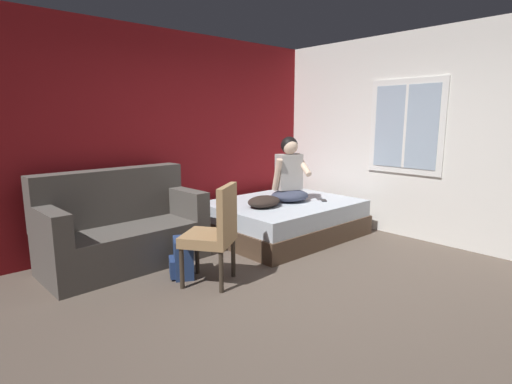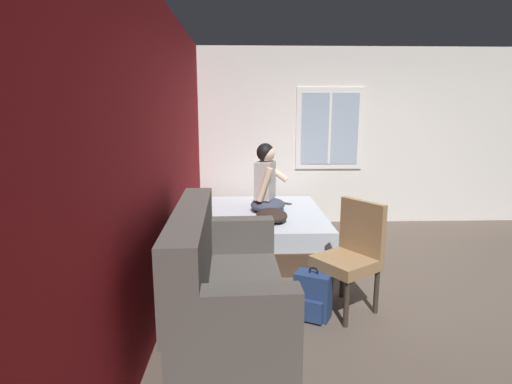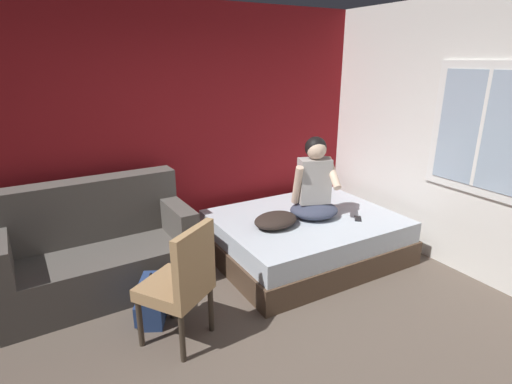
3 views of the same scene
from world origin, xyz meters
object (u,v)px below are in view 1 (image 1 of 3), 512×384
Objects in this scene: bed at (283,219)px; person_seated at (289,175)px; couch at (122,229)px; side_chair at (215,231)px; backpack at (182,258)px; throw_pillow at (264,201)px; cell_phone at (324,200)px.

person_seated is at bearing -28.62° from bed.
couch reaches higher than side_chair.
backpack is 1.45m from throw_pillow.
cell_phone reaches higher than backpack.
backpack is at bearing -140.22° from cell_phone.
person_seated is at bearing 8.75° from backpack.
bed is 1.13× the size of couch.
throw_pillow is (1.67, -0.50, 0.16)m from couch.
bed is 0.60m from person_seated.
throw_pillow is 0.92m from cell_phone.
throw_pillow is at bearing 26.63° from side_chair.
couch is 1.97× the size of person_seated.
cell_phone is at bearing -16.83° from couch.
person_seated is at bearing 20.54° from side_chair.
couch is at bearing 111.47° from side_chair.
person_seated is 1.82× the size of throw_pillow.
throw_pillow is at bearing -16.73° from couch.
person_seated is at bearing -178.91° from cell_phone.
bed is 2.23× the size of person_seated.
cell_phone is (2.26, -0.01, 0.29)m from backpack.
bed is at bearing 151.38° from person_seated.
person_seated reaches higher than bed.
side_chair is 1.37m from throw_pillow.
couch is at bearing 168.41° from bed.
person_seated is (0.07, -0.04, 0.60)m from bed.
bed is 13.54× the size of cell_phone.
bed is 1.99× the size of side_chair.
couch is at bearing 167.84° from person_seated.
person_seated is at bearing -12.16° from couch.
cell_phone reaches higher than bed.
person_seated reaches higher than couch.
side_chair is at bearing -130.55° from cell_phone.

